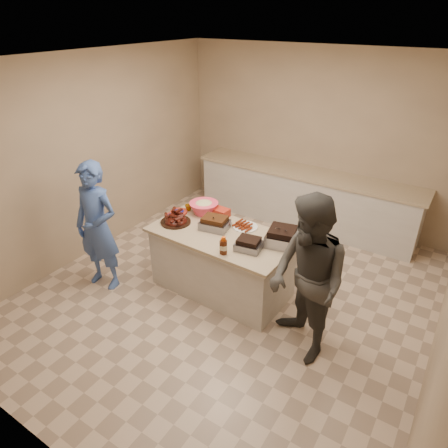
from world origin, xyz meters
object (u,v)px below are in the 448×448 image
Objects in this scene: roasting_pan at (282,244)px; guest_blue at (107,282)px; coleslaw_bowl at (204,213)px; bbq_bottle_a at (222,253)px; mustard_bottle at (219,228)px; island at (222,288)px; bbq_bottle_b at (224,254)px; guest_gray at (299,348)px; rib_platter at (176,223)px; plastic_cup at (189,210)px.

guest_blue is (-2.02, -0.86, -0.81)m from roasting_pan.
guest_blue is at bearing -129.99° from coleslaw_bowl.
mustard_bottle is at bearing 127.62° from bbq_bottle_a.
bbq_bottle_b is (0.26, -0.36, 0.81)m from island.
mustard_bottle reaches higher than guest_gray.
coleslaw_bowl is 1.55m from guest_blue.
mustard_bottle is at bearing 173.40° from roasting_pan.
roasting_pan reaches higher than guest_gray.
roasting_pan is 0.19× the size of guest_gray.
coleslaw_bowl is at bearing 42.48° from guest_blue.
coleslaw_bowl reaches higher than roasting_pan.
bbq_bottle_b is 0.12× the size of guest_gray.
mustard_bottle is at bearing 17.56° from rib_platter.
island is 1.04× the size of guest_blue.
coleslaw_bowl is at bearing 137.62° from bbq_bottle_b.
mustard_bottle is 1.67m from guest_blue.
bbq_bottle_b is 2.36× the size of plastic_cup.
plastic_cup is (-0.94, 0.63, 0.00)m from bbq_bottle_a.
rib_platter reaches higher than guest_gray.
island is at bearing -21.21° from plastic_cup.
bbq_bottle_a is (-0.45, -0.52, 0.00)m from roasting_pan.
rib_platter reaches higher than roasting_pan.
island is at bearing 7.91° from rib_platter.
roasting_pan is at bearing 14.89° from island.
bbq_bottle_b reaches higher than mustard_bottle.
coleslaw_bowl is at bearing 136.92° from bbq_bottle_a.
guest_blue is (-1.59, -0.34, -0.81)m from bbq_bottle_b.
bbq_bottle_a reaches higher than guest_gray.
coleslaw_bowl reaches higher than bbq_bottle_a.
rib_platter is 1.24m from guest_blue.
rib_platter is 1.01× the size of coleslaw_bowl.
island is at bearing -159.93° from guest_gray.
guest_gray is at bearing -58.94° from roasting_pan.
plastic_cup is (-0.22, -0.04, 0.00)m from coleslaw_bowl.
roasting_pan is at bearing 171.70° from guest_gray.
rib_platter reaches higher than plastic_cup.
coleslaw_bowl reaches higher than guest_blue.
guest_blue is at bearing -138.94° from rib_platter.
island is 1.02m from rib_platter.
guest_blue is at bearing -147.59° from mustard_bottle.
roasting_pan is 2.34m from guest_blue.
rib_platter is 1.79× the size of bbq_bottle_b.
mustard_bottle is (-0.34, 0.44, 0.00)m from bbq_bottle_a.
rib_platter is at bearing 178.22° from roasting_pan.
roasting_pan is 0.69m from bbq_bottle_a.
guest_blue is (-0.71, -0.62, -0.81)m from rib_platter.
island is 19.24× the size of plastic_cup.
guest_blue is (-0.85, -1.01, -0.81)m from coleslaw_bowl.
guest_gray is (0.97, -0.04, -0.81)m from bbq_bottle_b.
plastic_cup reaches higher than island.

